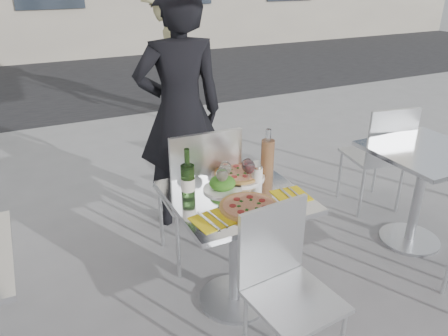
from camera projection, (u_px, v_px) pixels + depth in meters
name	position (u px, v px, depth m)	size (l,w,h in m)	color
ground	(234.00, 300.00, 2.74)	(80.00, 80.00, 0.00)	slate
street_asphalt	(74.00, 81.00, 8.05)	(24.00, 5.00, 0.00)	black
main_table	(235.00, 227.00, 2.51)	(0.72, 0.72, 0.75)	#B7BABF
side_table_right	(422.00, 177.00, 3.11)	(0.72, 0.72, 0.75)	#B7BABF
chair_far	(200.00, 187.00, 2.84)	(0.48, 0.49, 1.01)	silver
chair_near	(284.00, 277.00, 2.14)	(0.43, 0.45, 0.87)	silver
side_chair_rfar	(381.00, 150.00, 3.54)	(0.49, 0.50, 0.93)	silver
woman_diner	(180.00, 113.00, 3.26)	(0.66, 0.44, 1.82)	black
pedestrian_b	(168.00, 52.00, 5.86)	(1.13, 0.65, 1.75)	tan
pizza_near	(249.00, 207.00, 2.28)	(0.31, 0.31, 0.02)	tan
pizza_far	(238.00, 174.00, 2.63)	(0.32, 0.32, 0.03)	white
salad_plate	(222.00, 184.00, 2.46)	(0.22, 0.22, 0.09)	white
wine_bottle	(188.00, 180.00, 2.33)	(0.07, 0.08, 0.29)	#2C521E
carafe	(268.00, 156.00, 2.62)	(0.08, 0.08, 0.29)	tan
sugar_shaker	(257.00, 174.00, 2.55)	(0.06, 0.06, 0.11)	white
wineglass_white_a	(222.00, 175.00, 2.40)	(0.07, 0.07, 0.16)	white
wineglass_white_b	(225.00, 169.00, 2.47)	(0.07, 0.07, 0.16)	white
wineglass_red_a	(249.00, 168.00, 2.49)	(0.07, 0.07, 0.16)	white
wineglass_red_b	(247.00, 166.00, 2.51)	(0.07, 0.07, 0.16)	white
napkin_left	(212.00, 220.00, 2.17)	(0.20, 0.20, 0.01)	yellow
napkin_right	(291.00, 195.00, 2.41)	(0.19, 0.20, 0.01)	yellow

